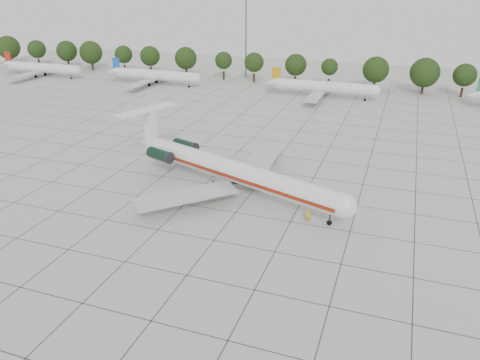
{
  "coord_description": "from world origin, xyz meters",
  "views": [
    {
      "loc": [
        20.25,
        -55.12,
        30.92
      ],
      "look_at": [
        -0.59,
        3.56,
        3.5
      ],
      "focal_mm": 35.0,
      "sensor_mm": 36.0,
      "label": 1
    }
  ],
  "objects": [
    {
      "name": "ground_crew",
      "position": [
        10.17,
        0.83,
        0.93
      ],
      "size": [
        0.73,
        0.52,
        1.87
      ],
      "primitive_type": "imported",
      "rotation": [
        0.0,
        0.0,
        3.26
      ],
      "color": "#D8BF0C",
      "rests_on": "ground"
    },
    {
      "name": "ground",
      "position": [
        0.0,
        0.0,
        0.0
      ],
      "size": [
        260.0,
        260.0,
        0.0
      ],
      "primitive_type": "plane",
      "color": "#B9B9B1",
      "rests_on": "ground"
    },
    {
      "name": "bg_airliner_c",
      "position": [
        -0.8,
        71.56,
        2.91
      ],
      "size": [
        28.24,
        27.2,
        7.4
      ],
      "color": "silver",
      "rests_on": "ground"
    },
    {
      "name": "floodlight_mast",
      "position": [
        -30.0,
        92.0,
        14.28
      ],
      "size": [
        1.6,
        1.6,
        25.45
      ],
      "color": "slate",
      "rests_on": "ground"
    },
    {
      "name": "bg_airliner_a",
      "position": [
        -92.95,
        68.92,
        2.91
      ],
      "size": [
        28.24,
        27.2,
        7.4
      ],
      "color": "silver",
      "rests_on": "ground"
    },
    {
      "name": "bg_airliner_b",
      "position": [
        -51.96,
        70.6,
        2.91
      ],
      "size": [
        28.24,
        27.2,
        7.4
      ],
      "color": "silver",
      "rests_on": "ground"
    },
    {
      "name": "tree_line",
      "position": [
        -11.68,
        85.0,
        5.98
      ],
      "size": [
        249.86,
        8.44,
        10.22
      ],
      "color": "#332114",
      "rests_on": "ground"
    },
    {
      "name": "main_airliner",
      "position": [
        -3.96,
        7.0,
        3.49
      ],
      "size": [
        41.0,
        31.18,
        9.87
      ],
      "rotation": [
        0.0,
        0.0,
        -0.34
      ],
      "color": "silver",
      "rests_on": "ground"
    },
    {
      "name": "apron_joints",
      "position": [
        0.0,
        15.0,
        0.01
      ],
      "size": [
        170.0,
        170.0,
        0.02
      ],
      "primitive_type": "cube",
      "color": "#383838",
      "rests_on": "ground"
    }
  ]
}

